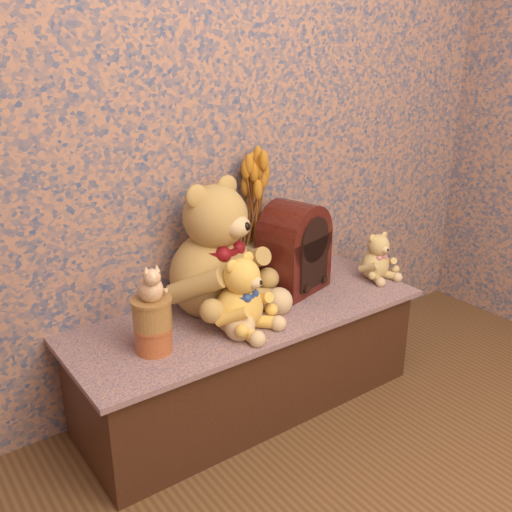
{
  "coord_description": "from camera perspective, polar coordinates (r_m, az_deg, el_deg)",
  "views": [
    {
      "loc": [
        -1.12,
        -0.35,
        1.37
      ],
      "look_at": [
        0.0,
        1.2,
        0.64
      ],
      "focal_mm": 40.59,
      "sensor_mm": 36.0,
      "label": 1
    }
  ],
  "objects": [
    {
      "name": "biscuit_tin_upper",
      "position": [
        1.9,
        -10.21,
        -5.59
      ],
      "size": [
        0.16,
        0.16,
        0.1
      ],
      "primitive_type": "cylinder",
      "rotation": [
        0.0,
        0.0,
        0.31
      ],
      "color": "tan",
      "rests_on": "biscuit_tin_lower"
    },
    {
      "name": "ceramic_vase",
      "position": [
        2.36,
        -0.29,
        -0.96
      ],
      "size": [
        0.14,
        0.14,
        0.19
      ],
      "primitive_type": "cylinder",
      "rotation": [
        0.0,
        0.0,
        -0.24
      ],
      "color": "tan",
      "rests_on": "display_shelf"
    },
    {
      "name": "biscuit_tin_lower",
      "position": [
        1.94,
        -10.04,
        -8.04
      ],
      "size": [
        0.15,
        0.15,
        0.09
      ],
      "primitive_type": "cylinder",
      "rotation": [
        0.0,
        0.0,
        0.35
      ],
      "color": "#C9813B",
      "rests_on": "display_shelf"
    },
    {
      "name": "cat_figurine",
      "position": [
        1.85,
        -10.44,
        -2.42
      ],
      "size": [
        0.11,
        0.12,
        0.13
      ],
      "primitive_type": null,
      "rotation": [
        0.0,
        0.0,
        -0.18
      ],
      "color": "silver",
      "rests_on": "biscuit_tin_upper"
    },
    {
      "name": "display_shelf",
      "position": [
        2.28,
        -0.75,
        -10.05
      ],
      "size": [
        1.37,
        0.52,
        0.4
      ],
      "primitive_type": "cube",
      "color": "navy",
      "rests_on": "ground"
    },
    {
      "name": "teddy_large",
      "position": [
        2.11,
        -4.47,
        1.41
      ],
      "size": [
        0.57,
        0.62,
        0.54
      ],
      "primitive_type": null,
      "rotation": [
        0.0,
        0.0,
        0.33
      ],
      "color": "#A4763F",
      "rests_on": "display_shelf"
    },
    {
      "name": "dried_stalks",
      "position": [
        2.26,
        -0.3,
        6.45
      ],
      "size": [
        0.25,
        0.25,
        0.44
      ],
      "primitive_type": null,
      "rotation": [
        0.0,
        0.0,
        0.11
      ],
      "color": "#BB721D",
      "rests_on": "ceramic_vase"
    },
    {
      "name": "teddy_medium",
      "position": [
        2.0,
        -1.71,
        -3.36
      ],
      "size": [
        0.32,
        0.34,
        0.3
      ],
      "primitive_type": null,
      "rotation": [
        0.0,
        0.0,
        0.36
      ],
      "color": "gold",
      "rests_on": "display_shelf"
    },
    {
      "name": "teddy_small",
      "position": [
        2.5,
        11.75,
        0.26
      ],
      "size": [
        0.18,
        0.21,
        0.21
      ],
      "primitive_type": null,
      "rotation": [
        0.0,
        0.0,
        -0.06
      ],
      "color": "tan",
      "rests_on": "display_shelf"
    },
    {
      "name": "cathedral_radio",
      "position": [
        2.31,
        3.77,
        0.93
      ],
      "size": [
        0.31,
        0.25,
        0.37
      ],
      "primitive_type": null,
      "rotation": [
        0.0,
        0.0,
        0.26
      ],
      "color": "#3C110A",
      "rests_on": "display_shelf"
    }
  ]
}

